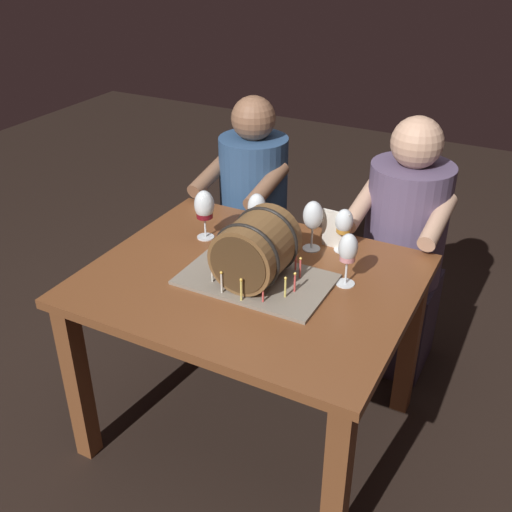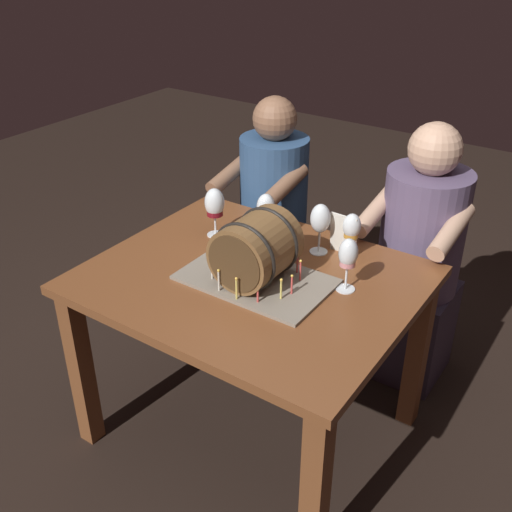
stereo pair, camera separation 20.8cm
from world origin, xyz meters
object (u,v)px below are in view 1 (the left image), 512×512
(dining_table, at_px, (251,303))
(wine_glass_empty, at_px, (313,216))
(wine_glass_rose, at_px, (348,250))
(wine_glass_amber, at_px, (344,223))
(wine_glass_white, at_px, (257,209))
(person_seated_left, at_px, (253,227))
(barrel_cake, at_px, (256,252))
(menu_card, at_px, (336,230))
(wine_glass_red, at_px, (204,207))
(person_seated_right, at_px, (401,258))

(dining_table, height_order, wine_glass_empty, wine_glass_empty)
(wine_glass_rose, bearing_deg, dining_table, -161.02)
(dining_table, bearing_deg, wine_glass_amber, 56.48)
(wine_glass_white, height_order, wine_glass_empty, same)
(wine_glass_empty, relative_size, person_seated_left, 0.17)
(barrel_cake, xyz_separation_m, menu_card, (0.16, 0.35, -0.03))
(barrel_cake, xyz_separation_m, wine_glass_amber, (0.19, 0.35, -0.00))
(dining_table, height_order, wine_glass_white, wine_glass_white)
(wine_glass_rose, bearing_deg, wine_glass_amber, 113.36)
(dining_table, bearing_deg, wine_glass_red, 149.35)
(wine_glass_red, relative_size, wine_glass_rose, 1.03)
(wine_glass_empty, distance_m, menu_card, 0.11)
(wine_glass_white, distance_m, menu_card, 0.31)
(wine_glass_amber, relative_size, person_seated_left, 0.15)
(dining_table, xyz_separation_m, barrel_cake, (0.03, -0.02, 0.23))
(wine_glass_amber, distance_m, menu_card, 0.05)
(dining_table, xyz_separation_m, menu_card, (0.19, 0.33, 0.20))
(barrel_cake, distance_m, wine_glass_empty, 0.32)
(wine_glass_amber, xyz_separation_m, menu_card, (-0.03, -0.00, -0.03))
(barrel_cake, relative_size, menu_card, 3.23)
(barrel_cake, distance_m, menu_card, 0.38)
(dining_table, xyz_separation_m, person_seated_left, (-0.36, 0.71, -0.09))
(person_seated_right, bearing_deg, wine_glass_white, -136.18)
(wine_glass_red, relative_size, person_seated_left, 0.17)
(person_seated_left, xyz_separation_m, person_seated_right, (0.73, 0.00, 0.02))
(wine_glass_empty, height_order, wine_glass_amber, wine_glass_empty)
(wine_glass_empty, bearing_deg, person_seated_left, 138.59)
(dining_table, bearing_deg, wine_glass_rose, 18.98)
(wine_glass_amber, height_order, wine_glass_rose, wine_glass_rose)
(wine_glass_white, xyz_separation_m, person_seated_right, (0.47, 0.45, -0.32))
(wine_glass_empty, height_order, person_seated_right, person_seated_right)
(dining_table, relative_size, wine_glass_rose, 5.81)
(dining_table, relative_size, menu_card, 7.10)
(person_seated_left, bearing_deg, wine_glass_white, -60.49)
(dining_table, height_order, wine_glass_rose, wine_glass_rose)
(wine_glass_rose, height_order, person_seated_right, person_seated_right)
(person_seated_right, bearing_deg, wine_glass_red, -141.43)
(dining_table, xyz_separation_m, wine_glass_amber, (0.22, 0.33, 0.23))
(dining_table, height_order, menu_card, menu_card)
(wine_glass_white, distance_m, wine_glass_red, 0.20)
(barrel_cake, xyz_separation_m, wine_glass_white, (-0.14, 0.27, 0.02))
(barrel_cake, bearing_deg, wine_glass_red, 149.31)
(wine_glass_amber, bearing_deg, person_seated_left, 147.24)
(dining_table, relative_size, person_seated_right, 0.97)
(barrel_cake, height_order, menu_card, barrel_cake)
(person_seated_left, bearing_deg, wine_glass_red, -82.85)
(barrel_cake, relative_size, wine_glass_white, 2.61)
(menu_card, height_order, person_seated_right, person_seated_right)
(dining_table, relative_size, person_seated_left, 0.98)
(barrel_cake, distance_m, wine_glass_white, 0.30)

